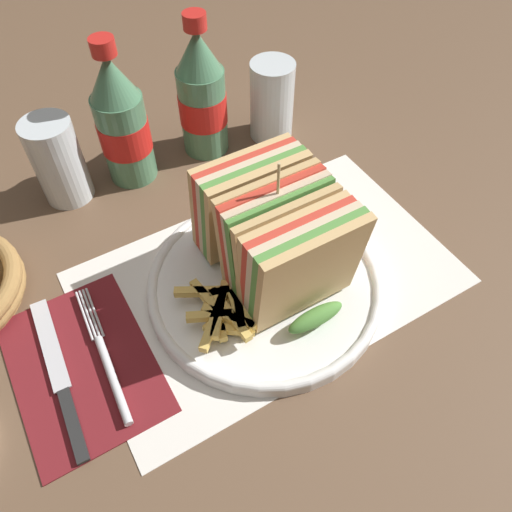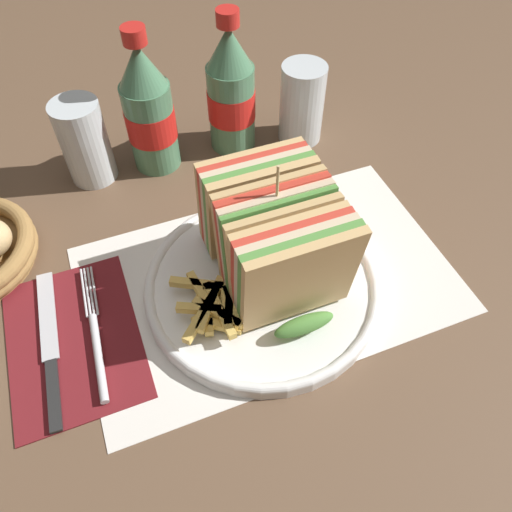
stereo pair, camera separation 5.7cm
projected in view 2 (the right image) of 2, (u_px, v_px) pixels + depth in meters
ground_plane at (287, 287)px, 0.59m from camera, size 4.00×4.00×0.00m
placemat at (267, 279)px, 0.60m from camera, size 0.44×0.27×0.00m
plate_main at (262, 284)px, 0.58m from camera, size 0.27×0.27×0.02m
club_sandwich at (275, 237)px, 0.54m from camera, size 0.12×0.18×0.16m
fries_pile at (218, 303)px, 0.54m from camera, size 0.11×0.10×0.02m
napkin at (74, 339)px, 0.55m from camera, size 0.14×0.20×0.00m
fork at (96, 342)px, 0.54m from camera, size 0.02×0.18×0.01m
knife at (50, 346)px, 0.54m from camera, size 0.03×0.20×0.00m
coke_bottle_near at (149, 112)px, 0.67m from camera, size 0.07×0.07×0.20m
coke_bottle_far at (231, 93)px, 0.70m from camera, size 0.07×0.07×0.20m
glass_near at (301, 108)px, 0.73m from camera, size 0.06×0.06×0.12m
glass_far at (86, 147)px, 0.68m from camera, size 0.06×0.06×0.12m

